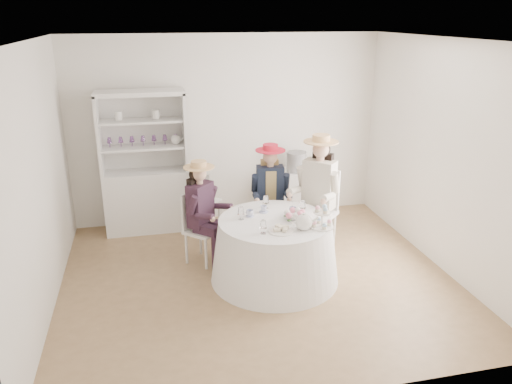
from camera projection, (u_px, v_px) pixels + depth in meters
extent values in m
plane|color=olive|center=(258.00, 278.00, 5.88)|extent=(4.50, 4.50, 0.00)
plane|color=white|center=(258.00, 40.00, 4.97)|extent=(4.50, 4.50, 0.00)
plane|color=silver|center=(227.00, 130.00, 7.26)|extent=(4.50, 0.00, 4.50)
plane|color=silver|center=(320.00, 249.00, 3.59)|extent=(4.50, 0.00, 4.50)
plane|color=silver|center=(38.00, 184.00, 4.96)|extent=(0.00, 4.50, 4.50)
plane|color=silver|center=(443.00, 157.00, 5.89)|extent=(0.00, 4.50, 4.50)
cone|color=white|center=(275.00, 250.00, 5.77)|extent=(1.49, 1.49, 0.72)
cylinder|color=white|center=(275.00, 221.00, 5.65)|extent=(1.29, 1.29, 0.02)
cube|color=silver|center=(148.00, 200.00, 7.09)|extent=(1.26, 0.81, 0.88)
cube|color=silver|center=(142.00, 130.00, 6.94)|extent=(1.12, 0.43, 1.08)
cube|color=silver|center=(139.00, 93.00, 6.58)|extent=(1.26, 0.81, 0.06)
cube|color=silver|center=(99.00, 135.00, 6.64)|extent=(0.18, 0.43, 1.08)
cube|color=silver|center=(184.00, 131.00, 6.88)|extent=(0.18, 0.43, 1.08)
cube|color=silver|center=(143.00, 147.00, 6.82)|extent=(1.17, 0.74, 0.03)
cube|color=silver|center=(141.00, 121.00, 6.70)|extent=(1.17, 0.74, 0.03)
sphere|color=white|center=(176.00, 140.00, 6.89)|extent=(0.14, 0.14, 0.14)
cube|color=silver|center=(296.00, 195.00, 7.49)|extent=(0.58, 0.58, 0.75)
cylinder|color=black|center=(297.00, 162.00, 7.31)|extent=(0.34, 0.34, 0.29)
cube|color=silver|center=(203.00, 231.00, 6.15)|extent=(0.53, 0.53, 0.04)
cylinder|color=silver|center=(206.00, 254.00, 6.04)|extent=(0.03, 0.03, 0.41)
cylinder|color=silver|center=(220.00, 244.00, 6.28)|extent=(0.03, 0.03, 0.41)
cylinder|color=silver|center=(186.00, 248.00, 6.18)|extent=(0.03, 0.03, 0.41)
cylinder|color=silver|center=(201.00, 239.00, 6.42)|extent=(0.03, 0.03, 0.41)
cube|color=silver|center=(191.00, 209.00, 6.15)|extent=(0.26, 0.28, 0.46)
cube|color=black|center=(200.00, 204.00, 6.05)|extent=(0.36, 0.37, 0.54)
cube|color=black|center=(206.00, 229.00, 6.01)|extent=(0.31, 0.30, 0.11)
cylinder|color=black|center=(215.00, 253.00, 6.04)|extent=(0.09, 0.09, 0.43)
cylinder|color=black|center=(193.00, 205.00, 5.85)|extent=(0.18, 0.17, 0.26)
cube|color=black|center=(214.00, 225.00, 6.15)|extent=(0.31, 0.30, 0.11)
cylinder|color=black|center=(223.00, 247.00, 6.18)|extent=(0.09, 0.09, 0.43)
cylinder|color=black|center=(212.00, 195.00, 6.16)|extent=(0.18, 0.17, 0.26)
cylinder|color=#D8A889|center=(199.00, 182.00, 5.95)|extent=(0.08, 0.08, 0.07)
sphere|color=#D8A889|center=(199.00, 174.00, 5.92)|extent=(0.18, 0.18, 0.18)
sphere|color=black|center=(196.00, 174.00, 5.94)|extent=(0.18, 0.18, 0.18)
cube|color=black|center=(195.00, 191.00, 6.03)|extent=(0.21, 0.21, 0.35)
cylinder|color=tan|center=(199.00, 167.00, 5.89)|extent=(0.37, 0.37, 0.01)
cylinder|color=tan|center=(199.00, 164.00, 5.88)|extent=(0.19, 0.19, 0.07)
cube|color=silver|center=(270.00, 213.00, 6.66)|extent=(0.43, 0.43, 0.04)
cylinder|color=silver|center=(260.00, 233.00, 6.58)|extent=(0.04, 0.04, 0.43)
cylinder|color=silver|center=(283.00, 232.00, 6.61)|extent=(0.04, 0.04, 0.43)
cylinder|color=silver|center=(257.00, 224.00, 6.87)|extent=(0.04, 0.04, 0.43)
cylinder|color=silver|center=(280.00, 223.00, 6.90)|extent=(0.04, 0.04, 0.43)
cube|color=silver|center=(269.00, 190.00, 6.74)|extent=(0.37, 0.08, 0.49)
cube|color=#181F30|center=(270.00, 187.00, 6.56)|extent=(0.37, 0.24, 0.56)
cube|color=tan|center=(270.00, 187.00, 6.56)|extent=(0.16, 0.23, 0.49)
cube|color=#181F30|center=(264.00, 211.00, 6.52)|extent=(0.17, 0.34, 0.12)
cylinder|color=#181F30|center=(265.00, 235.00, 6.49)|extent=(0.10, 0.10, 0.45)
cylinder|color=#181F30|center=(255.00, 183.00, 6.48)|extent=(0.11, 0.18, 0.27)
cube|color=#181F30|center=(278.00, 210.00, 6.54)|extent=(0.17, 0.34, 0.12)
cylinder|color=#181F30|center=(279.00, 235.00, 6.51)|extent=(0.10, 0.10, 0.45)
cylinder|color=#181F30|center=(286.00, 182.00, 6.52)|extent=(0.11, 0.18, 0.27)
cylinder|color=#D8A889|center=(270.00, 165.00, 6.46)|extent=(0.09, 0.09, 0.08)
sphere|color=#D8A889|center=(270.00, 157.00, 6.42)|extent=(0.18, 0.18, 0.18)
sphere|color=tan|center=(270.00, 157.00, 6.47)|extent=(0.18, 0.18, 0.18)
cube|color=tan|center=(269.00, 173.00, 6.58)|extent=(0.24, 0.11, 0.37)
cylinder|color=red|center=(270.00, 150.00, 6.39)|extent=(0.39, 0.39, 0.01)
cylinder|color=red|center=(270.00, 147.00, 6.38)|extent=(0.19, 0.19, 0.08)
cube|color=silver|center=(317.00, 214.00, 6.47)|extent=(0.62, 0.62, 0.04)
cylinder|color=silver|center=(298.00, 234.00, 6.50)|extent=(0.04, 0.04, 0.48)
cylinder|color=silver|center=(323.00, 240.00, 6.33)|extent=(0.04, 0.04, 0.48)
cylinder|color=silver|center=(310.00, 225.00, 6.78)|extent=(0.04, 0.04, 0.48)
cylinder|color=silver|center=(334.00, 230.00, 6.61)|extent=(0.04, 0.04, 0.48)
cube|color=silver|center=(324.00, 188.00, 6.53)|extent=(0.32, 0.31, 0.55)
cube|color=beige|center=(319.00, 184.00, 6.35)|extent=(0.44, 0.43, 0.63)
cube|color=beige|center=(306.00, 210.00, 6.38)|extent=(0.36, 0.37, 0.13)
cylinder|color=beige|center=(300.00, 237.00, 6.37)|extent=(0.11, 0.11, 0.50)
cylinder|color=beige|center=(302.00, 177.00, 6.40)|extent=(0.20, 0.20, 0.30)
cube|color=beige|center=(320.00, 213.00, 6.29)|extent=(0.36, 0.37, 0.13)
cylinder|color=beige|center=(314.00, 241.00, 6.27)|extent=(0.11, 0.11, 0.50)
cylinder|color=beige|center=(335.00, 182.00, 6.18)|extent=(0.20, 0.20, 0.30)
cylinder|color=#D8A889|center=(320.00, 159.00, 6.24)|extent=(0.10, 0.10, 0.09)
sphere|color=#D8A889|center=(321.00, 149.00, 6.19)|extent=(0.21, 0.21, 0.21)
sphere|color=black|center=(322.00, 150.00, 6.24)|extent=(0.21, 0.21, 0.21)
cube|color=black|center=(323.00, 169.00, 6.36)|extent=(0.25, 0.24, 0.42)
cylinder|color=tan|center=(321.00, 142.00, 6.16)|extent=(0.44, 0.44, 0.01)
cylinder|color=tan|center=(321.00, 138.00, 6.15)|extent=(0.22, 0.22, 0.09)
cube|color=silver|center=(205.00, 203.00, 7.06)|extent=(0.53, 0.53, 0.04)
cylinder|color=silver|center=(219.00, 215.00, 7.21)|extent=(0.03, 0.03, 0.41)
cylinder|color=silver|center=(201.00, 212.00, 7.31)|extent=(0.03, 0.03, 0.41)
cylinder|color=silver|center=(210.00, 222.00, 6.94)|extent=(0.03, 0.03, 0.41)
cylinder|color=silver|center=(191.00, 219.00, 7.05)|extent=(0.03, 0.03, 0.41)
cube|color=silver|center=(198.00, 189.00, 6.82)|extent=(0.31, 0.23, 0.47)
imported|color=white|center=(250.00, 214.00, 5.73)|extent=(0.11, 0.11, 0.07)
imported|color=white|center=(264.00, 209.00, 5.86)|extent=(0.10, 0.10, 0.07)
imported|color=white|center=(293.00, 211.00, 5.81)|extent=(0.11, 0.11, 0.07)
imported|color=white|center=(294.00, 217.00, 5.67)|extent=(0.22, 0.22, 0.05)
sphere|color=pink|center=(300.00, 214.00, 5.59)|extent=(0.07, 0.07, 0.07)
sphere|color=white|center=(297.00, 212.00, 5.62)|extent=(0.07, 0.07, 0.07)
sphere|color=pink|center=(293.00, 212.00, 5.62)|extent=(0.07, 0.07, 0.07)
sphere|color=white|center=(290.00, 214.00, 5.59)|extent=(0.07, 0.07, 0.07)
sphere|color=pink|center=(291.00, 215.00, 5.54)|extent=(0.07, 0.07, 0.07)
sphere|color=white|center=(296.00, 216.00, 5.52)|extent=(0.07, 0.07, 0.07)
sphere|color=pink|center=(300.00, 215.00, 5.54)|extent=(0.07, 0.07, 0.07)
sphere|color=white|center=(304.00, 222.00, 5.38)|extent=(0.19, 0.19, 0.19)
cylinder|color=white|center=(314.00, 220.00, 5.40)|extent=(0.11, 0.03, 0.09)
cylinder|color=white|center=(304.00, 214.00, 5.35)|extent=(0.04, 0.04, 0.02)
cylinder|color=white|center=(281.00, 231.00, 5.35)|extent=(0.28, 0.28, 0.01)
cube|color=beige|center=(277.00, 230.00, 5.31)|extent=(0.07, 0.04, 0.03)
cube|color=beige|center=(281.00, 227.00, 5.34)|extent=(0.07, 0.06, 0.03)
cube|color=beige|center=(285.00, 227.00, 5.37)|extent=(0.08, 0.07, 0.03)
cube|color=beige|center=(278.00, 226.00, 5.37)|extent=(0.08, 0.08, 0.03)
cube|color=beige|center=(285.00, 230.00, 5.31)|extent=(0.07, 0.08, 0.03)
cylinder|color=white|center=(322.00, 227.00, 5.45)|extent=(0.26, 0.26, 0.01)
cylinder|color=white|center=(322.00, 220.00, 5.43)|extent=(0.02, 0.02, 0.17)
cylinder|color=white|center=(322.00, 213.00, 5.40)|extent=(0.20, 0.20, 0.01)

